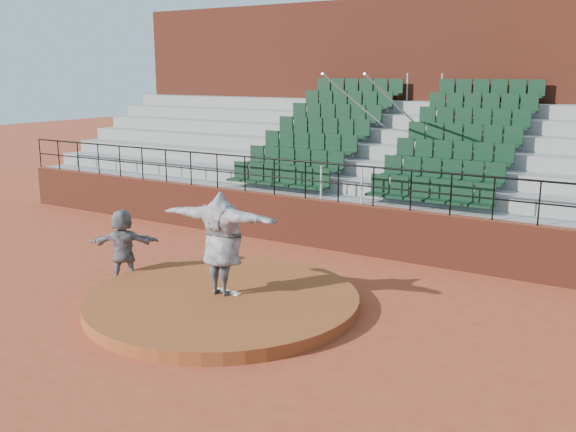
{
  "coord_description": "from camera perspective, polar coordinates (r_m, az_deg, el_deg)",
  "views": [
    {
      "loc": [
        7.59,
        -9.74,
        4.64
      ],
      "look_at": [
        0.0,
        2.5,
        1.4
      ],
      "focal_mm": 40.0,
      "sensor_mm": 36.0,
      "label": 1
    }
  ],
  "objects": [
    {
      "name": "seating_deck",
      "position": [
        20.15,
        9.27,
        3.38
      ],
      "size": [
        24.0,
        5.97,
        4.63
      ],
      "color": "gray",
      "rests_on": "ground"
    },
    {
      "name": "boundary_wall",
      "position": [
        17.05,
        4.43,
        -0.89
      ],
      "size": [
        24.0,
        0.3,
        1.3
      ],
      "primitive_type": "cube",
      "color": "maroon",
      "rests_on": "ground"
    },
    {
      "name": "pitcher",
      "position": [
        12.87,
        -5.89,
        -2.42
      ],
      "size": [
        2.64,
        0.93,
        2.1
      ],
      "primitive_type": "imported",
      "rotation": [
        0.0,
        0.0,
        3.23
      ],
      "color": "black",
      "rests_on": "pitchers_mound"
    },
    {
      "name": "wall_railing",
      "position": [
        16.78,
        4.51,
        3.69
      ],
      "size": [
        24.04,
        0.05,
        1.03
      ],
      "color": "black",
      "rests_on": "boundary_wall"
    },
    {
      "name": "fielder",
      "position": [
        14.9,
        -14.44,
        -2.53
      ],
      "size": [
        1.55,
        1.28,
        1.66
      ],
      "primitive_type": "imported",
      "rotation": [
        0.0,
        0.0,
        3.75
      ],
      "color": "black",
      "rests_on": "ground"
    },
    {
      "name": "ground",
      "position": [
        13.19,
        -5.79,
        -7.98
      ],
      "size": [
        90.0,
        90.0,
        0.0
      ],
      "primitive_type": "plane",
      "color": "#A03F24",
      "rests_on": "ground"
    },
    {
      "name": "pitching_rubber",
      "position": [
        13.21,
        -5.42,
        -6.72
      ],
      "size": [
        0.6,
        0.15,
        0.03
      ],
      "primitive_type": "cube",
      "color": "white",
      "rests_on": "pitchers_mound"
    },
    {
      "name": "press_box_facade",
      "position": [
        23.62,
        13.22,
        9.7
      ],
      "size": [
        24.0,
        3.0,
        7.1
      ],
      "primitive_type": "cube",
      "color": "maroon",
      "rests_on": "ground"
    },
    {
      "name": "pitchers_mound",
      "position": [
        13.15,
        -5.8,
        -7.47
      ],
      "size": [
        5.5,
        5.5,
        0.25
      ],
      "primitive_type": "cylinder",
      "color": "brown",
      "rests_on": "ground"
    }
  ]
}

